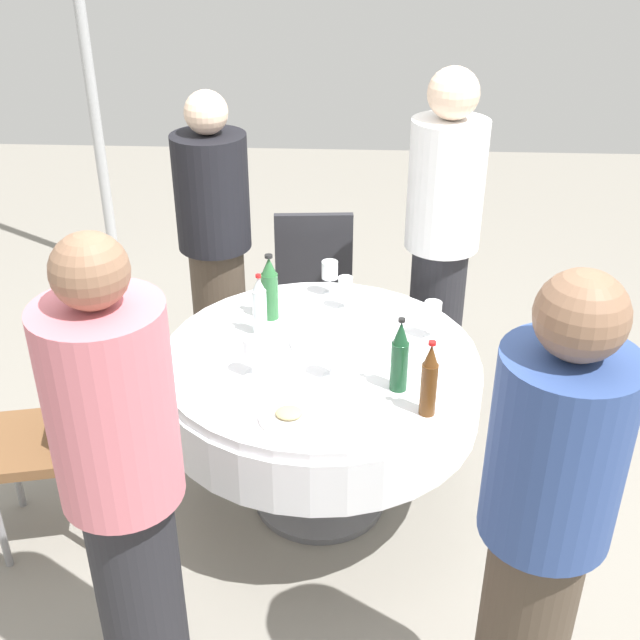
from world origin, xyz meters
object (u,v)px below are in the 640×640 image
bottle_dark_green_east (400,357)px  person_right (541,534)px  wine_glass_north (345,286)px  bottle_clear_south (260,307)px  plate_inner (289,416)px  plate_outer (317,343)px  chair_north (313,269)px  bottle_green_front (270,289)px  person_south (125,492)px  person_east (441,243)px  wine_glass_rear (331,353)px  chair_mid (59,425)px  wine_glass_mid (330,272)px  wine_glass_outer (252,348)px  bottle_brown_right (429,381)px  dining_table (320,386)px  wine_glass_front (433,313)px  person_front (216,250)px

bottle_dark_green_east → person_right: bearing=112.9°
wine_glass_north → person_right: bearing=111.3°
bottle_clear_south → plate_inner: size_ratio=1.28×
plate_outer → chair_north: (0.08, -1.15, -0.23)m
bottle_green_front → person_right: person_right is taller
plate_inner → person_south: size_ratio=0.13×
bottle_clear_south → person_right: size_ratio=0.16×
bottle_green_front → plate_outer: size_ratio=1.37×
person_right → person_east: bearing=-117.7°
wine_glass_rear → plate_outer: 0.25m
plate_outer → person_east: (-0.53, -0.69, 0.13)m
plate_inner → chair_mid: 0.96m
bottle_clear_south → chair_mid: bearing=25.8°
bottle_dark_green_east → chair_north: bottle_dark_green_east is taller
chair_mid → chair_north: size_ratio=1.00×
person_east → person_right: person_east is taller
wine_glass_mid → plate_inner: 0.94m
wine_glass_north → wine_glass_outer: size_ratio=0.95×
wine_glass_north → plate_inner: size_ratio=0.70×
bottle_brown_right → bottle_green_front: same height
bottle_green_front → wine_glass_north: bearing=-162.5°
dining_table → bottle_brown_right: size_ratio=4.39×
bottle_brown_right → plate_outer: bottle_brown_right is taller
wine_glass_mid → chair_mid: bearing=35.7°
person_right → person_south: (1.13, -0.09, 0.01)m
bottle_dark_green_east → person_east: person_east is taller
bottle_clear_south → bottle_green_front: size_ratio=0.92×
person_south → chair_north: (-0.40, -2.16, -0.34)m
dining_table → chair_mid: (0.99, 0.22, -0.07)m
wine_glass_mid → plate_outer: wine_glass_mid is taller
bottle_brown_right → wine_glass_mid: size_ratio=1.84×
wine_glass_outer → person_right: (-0.88, 0.88, -0.01)m
plate_inner → person_south: bearing=51.5°
person_right → wine_glass_outer: bearing=-76.6°
chair_mid → person_south: bearing=-158.6°
wine_glass_mid → person_south: 1.54m
wine_glass_rear → bottle_green_front: bearing=-58.0°
chair_mid → dining_table: bearing=-90.0°
wine_glass_north → person_right: 1.51m
wine_glass_outer → person_east: size_ratio=0.09×
bottle_green_front → person_right: bearing=123.2°
wine_glass_rear → wine_glass_mid: (0.03, -0.66, 0.01)m
person_right → chair_north: bearing=-103.4°
bottle_dark_green_east → plate_outer: bearing=-43.1°
person_east → chair_north: person_east is taller
wine_glass_front → person_front: 1.16m
wine_glass_mid → chair_mid: wine_glass_mid is taller
plate_outer → wine_glass_rear: bearing=106.1°
plate_outer → person_right: (-0.65, 1.10, 0.10)m
wine_glass_outer → person_right: 1.25m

